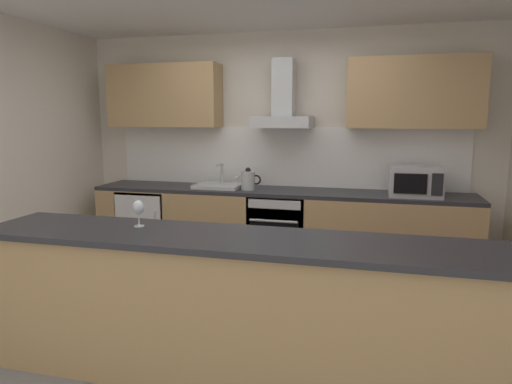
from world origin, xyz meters
name	(u,v)px	position (x,y,z in m)	size (l,w,h in m)	color
ground	(238,331)	(0.00, 0.00, -0.01)	(5.62, 4.59, 0.02)	gray
wall_back	(284,150)	(0.00, 1.86, 1.30)	(5.62, 0.12, 2.60)	silver
backsplash_tile	(283,157)	(0.00, 1.78, 1.23)	(3.93, 0.02, 0.66)	white
counter_back	(277,231)	(0.00, 1.48, 0.45)	(4.07, 0.60, 0.90)	tan
counter_island	(229,309)	(0.15, -0.68, 0.48)	(3.27, 0.64, 0.95)	tan
upper_cabinets	(281,95)	(0.00, 1.63, 1.91)	(4.01, 0.32, 0.70)	tan
oven	(280,230)	(0.03, 1.45, 0.46)	(0.60, 0.62, 0.80)	slate
refrigerator	(150,225)	(-1.50, 1.45, 0.43)	(0.58, 0.60, 0.85)	white
microwave	(415,181)	(1.40, 1.42, 1.05)	(0.50, 0.38, 0.30)	#B7BABC
sink	(219,185)	(-0.66, 1.46, 0.93)	(0.50, 0.40, 0.26)	silver
kettle	(248,180)	(-0.31, 1.42, 1.01)	(0.29, 0.15, 0.24)	#B7BABC
range_hood	(283,106)	(0.03, 1.58, 1.79)	(0.62, 0.45, 0.72)	#B7BABC
wine_glass	(138,208)	(-0.51, -0.59, 1.07)	(0.08, 0.08, 0.18)	silver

